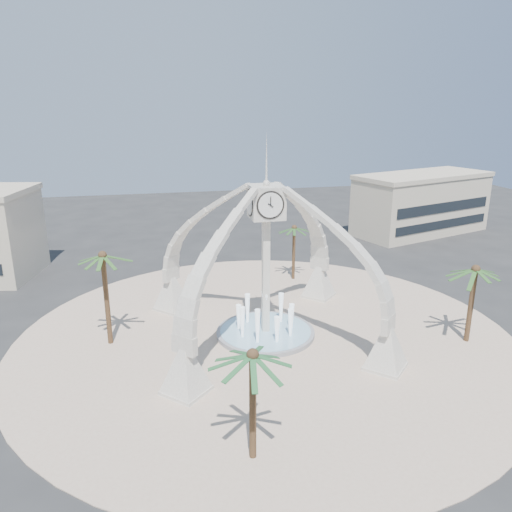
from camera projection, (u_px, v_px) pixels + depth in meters
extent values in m
plane|color=#282828|center=(265.00, 335.00, 40.80)|extent=(140.00, 140.00, 0.00)
cylinder|color=#CAB096|center=(265.00, 335.00, 40.79)|extent=(40.00, 40.00, 0.06)
cube|color=silver|center=(266.00, 279.00, 39.35)|extent=(0.55, 0.55, 9.80)
cube|color=silver|center=(266.00, 202.00, 37.54)|extent=(2.50, 2.50, 2.50)
cone|color=silver|center=(267.00, 158.00, 36.59)|extent=(0.20, 0.20, 4.00)
cylinder|color=white|center=(270.00, 205.00, 36.34)|extent=(1.84, 0.04, 1.84)
pyramid|color=silver|center=(319.00, 281.00, 48.40)|extent=(3.80, 3.80, 3.20)
pyramid|color=silver|center=(172.00, 293.00, 45.43)|extent=(3.80, 3.80, 3.20)
pyramid|color=silver|center=(185.00, 371.00, 32.25)|extent=(3.80, 3.80, 3.20)
pyramid|color=silver|center=(386.00, 348.00, 35.22)|extent=(3.80, 3.80, 3.20)
cylinder|color=gray|center=(265.00, 333.00, 40.74)|extent=(8.00, 8.00, 0.40)
cylinder|color=#92C1DA|center=(265.00, 330.00, 40.67)|extent=(7.40, 7.40, 0.04)
cone|color=white|center=(266.00, 312.00, 40.20)|extent=(0.60, 0.60, 3.20)
cube|color=beige|center=(421.00, 205.00, 72.03)|extent=(21.49, 13.79, 8.00)
cube|color=beige|center=(424.00, 175.00, 70.76)|extent=(21.87, 14.17, 0.60)
cylinder|color=brown|center=(471.00, 305.00, 38.85)|extent=(0.40, 0.40, 6.17)
cylinder|color=brown|center=(107.00, 300.00, 38.30)|extent=(0.39, 0.39, 7.40)
cylinder|color=brown|center=(294.00, 253.00, 52.91)|extent=(0.34, 0.34, 5.81)
cylinder|color=brown|center=(253.00, 407.00, 25.82)|extent=(0.39, 0.39, 6.24)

